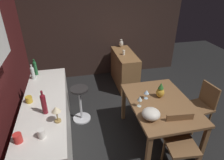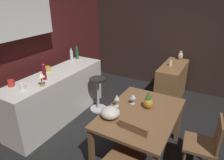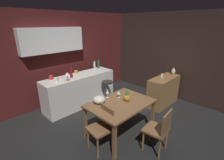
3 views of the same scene
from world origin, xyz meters
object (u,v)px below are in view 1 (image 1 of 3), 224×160
Objects in this scene: dining_table at (160,106)px; cup_red at (18,138)px; wine_glass_right at (140,99)px; wine_bottle_clear at (32,72)px; fruit_bowl at (151,114)px; wine_bottle_green at (35,67)px; chair_near_window at (180,141)px; pillar_candle_tall at (124,52)px; cup_mustard at (29,99)px; bar_stool at (80,103)px; counter_lamp at (56,111)px; wine_bottle_ruby at (44,103)px; wine_glass_left at (147,92)px; chair_by_doorway at (201,105)px; pineapple_centerpiece at (160,91)px; sideboard_cabinet at (124,69)px; cup_white at (41,133)px; vase_ceramic_ivory at (121,43)px.

dining_table is 2.02m from cup_red.
wine_bottle_clear reaches higher than wine_glass_right.
fruit_bowl is 0.85× the size of wine_bottle_green.
fruit_bowl is 0.96× the size of wine_bottle_clear.
chair_near_window is 0.79m from wine_glass_right.
wine_bottle_green reaches higher than wine_bottle_clear.
pillar_candle_tall is (2.36, -1.84, -0.08)m from cup_red.
cup_mustard is at bearing -0.77° from cup_red.
counter_lamp is (-1.06, 0.32, 0.69)m from bar_stool.
wine_bottle_ruby is 1.18m from wine_bottle_green.
wine_bottle_ruby is at bearing 99.12° from wine_glass_left.
wine_bottle_ruby reaches higher than wine_glass_left.
pillar_candle_tall is at bearing -8.47° from wine_glass_right.
chair_by_doorway is 2.15m from bar_stool.
pineapple_centerpiece is at bearing -91.89° from cup_mustard.
chair_by_doorway reaches higher than dining_table.
cup_mustard reaches higher than bar_stool.
cup_mustard is at bearing 131.42° from pillar_candle_tall.
counter_lamp is at bearing -59.41° from cup_red.
dining_table is 0.42m from wine_glass_right.
chair_by_doorway is at bearing -107.68° from bar_stool.
sideboard_cabinet is at bearing -34.11° from counter_lamp.
cup_mustard is at bearing 87.96° from chair_by_doorway.
counter_lamp is 1.62× the size of pillar_candle_tall.
cup_white is at bearing -171.95° from wine_bottle_green.
cup_white is (-0.21, 1.39, 0.14)m from fruit_bowl.
wine_glass_right is at bearing -69.27° from cup_white.
vase_ceramic_ivory is at bearing 1.24° from chair_near_window.
bar_stool is 1.19m from wine_bottle_ruby.
wine_bottle_clear is 2.27× the size of cup_white.
fruit_bowl is at bearing -81.40° from cup_white.
fruit_bowl is at bearing 173.72° from vase_ceramic_ivory.
vase_ceramic_ivory is (2.89, -1.92, -0.04)m from cup_red.
bar_stool is 2.77× the size of fruit_bowl.
pineapple_centerpiece is (-0.00, -0.23, -0.01)m from wine_glass_left.
wine_bottle_green is (1.38, 1.61, 0.23)m from fruit_bowl.
wine_bottle_ruby reaches higher than sideboard_cabinet.
cup_red is at bearing 179.45° from wine_bottle_green.
fruit_bowl is 1.70m from cup_mustard.
dining_table is 4.46× the size of wine_bottle_green.
sideboard_cabinet is 4.92× the size of counter_lamp.
pillar_candle_tall reaches higher than bar_stool.
vase_ceramic_ivory is at bearing -55.80° from wine_bottle_green.
wine_glass_right is 1.33m from wine_bottle_ruby.
wine_bottle_clear is 2.42m from vase_ceramic_ivory.
pillar_candle_tall reaches higher than chair_by_doorway.
wine_glass_left is at bearing -45.59° from wine_glass_right.
wine_glass_right is at bearing -71.78° from cup_red.
wine_bottle_ruby is (0.22, 1.38, 0.24)m from fruit_bowl.
dining_table is 2.37m from vase_ceramic_ivory.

